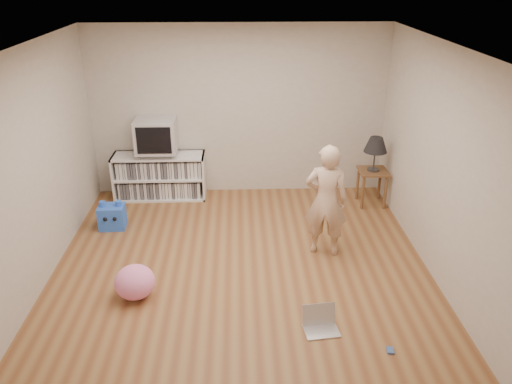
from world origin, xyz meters
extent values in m
plane|color=brown|center=(0.00, 0.00, 0.00)|extent=(4.50, 4.50, 0.00)
cube|color=#B8B0A1|center=(0.00, 2.25, 1.30)|extent=(4.50, 0.02, 2.60)
cube|color=#B8B0A1|center=(0.00, -2.25, 1.30)|extent=(4.50, 0.02, 2.60)
cube|color=#B8B0A1|center=(-2.25, 0.00, 1.30)|extent=(0.02, 4.50, 2.60)
cube|color=#B8B0A1|center=(2.25, 0.00, 1.30)|extent=(0.02, 4.50, 2.60)
cube|color=white|center=(0.00, 0.00, 2.60)|extent=(4.50, 4.50, 0.01)
cube|color=white|center=(-1.24, 2.23, 0.35)|extent=(1.40, 0.03, 0.70)
cube|color=white|center=(-1.92, 2.02, 0.35)|extent=(0.03, 0.45, 0.70)
cube|color=white|center=(-0.55, 2.02, 0.35)|extent=(0.03, 0.45, 0.70)
cube|color=white|center=(-1.24, 2.02, 0.01)|extent=(1.40, 0.45, 0.03)
cube|color=white|center=(-1.24, 2.02, 0.35)|extent=(1.34, 0.45, 0.03)
cube|color=white|center=(-1.24, 2.02, 0.68)|extent=(1.40, 0.45, 0.03)
cube|color=silver|center=(-1.24, 2.02, 0.35)|extent=(1.26, 0.36, 0.64)
cube|color=gray|center=(-1.24, 2.02, 0.73)|extent=(0.45, 0.35, 0.07)
cube|color=#B3B3B8|center=(-1.24, 2.02, 1.02)|extent=(0.60, 0.52, 0.50)
cube|color=black|center=(-1.24, 1.75, 1.02)|extent=(0.50, 0.01, 0.40)
cylinder|color=brown|center=(1.82, 1.48, 0.26)|extent=(0.04, 0.04, 0.52)
cylinder|color=brown|center=(2.16, 1.48, 0.26)|extent=(0.04, 0.04, 0.52)
cylinder|color=brown|center=(1.82, 1.82, 0.26)|extent=(0.04, 0.04, 0.52)
cylinder|color=brown|center=(2.16, 1.82, 0.26)|extent=(0.04, 0.04, 0.52)
cube|color=brown|center=(1.99, 1.65, 0.54)|extent=(0.42, 0.42, 0.03)
cylinder|color=#333333|center=(1.99, 1.65, 0.56)|extent=(0.18, 0.18, 0.02)
cylinder|color=#333333|center=(1.99, 1.65, 0.74)|extent=(0.02, 0.02, 0.32)
imported|color=#D6B092|center=(1.05, 0.28, 0.72)|extent=(0.59, 0.46, 1.44)
cube|color=silver|center=(0.79, -1.24, 0.01)|extent=(0.37, 0.28, 0.02)
cube|color=silver|center=(0.78, -1.12, 0.12)|extent=(0.35, 0.11, 0.22)
cube|color=black|center=(0.78, -1.12, 0.12)|extent=(0.30, 0.09, 0.18)
cube|color=#3E61A7|center=(1.40, -1.54, 0.01)|extent=(0.08, 0.10, 0.02)
cube|color=blue|center=(-1.77, 1.03, 0.17)|extent=(0.36, 0.29, 0.33)
cylinder|color=blue|center=(-1.88, 1.03, 0.37)|extent=(0.08, 0.08, 0.07)
cylinder|color=blue|center=(-1.66, 1.03, 0.37)|extent=(0.08, 0.08, 0.07)
sphere|color=black|center=(-1.83, 0.89, 0.20)|extent=(0.06, 0.06, 0.06)
sphere|color=black|center=(-1.70, 0.89, 0.20)|extent=(0.06, 0.06, 0.06)
ellipsoid|color=pink|center=(-1.17, -0.58, 0.19)|extent=(0.57, 0.57, 0.38)
camera|label=1|loc=(-0.01, -5.16, 3.35)|focal=35.00mm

